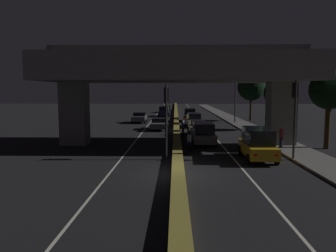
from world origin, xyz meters
TOP-DOWN VIEW (x-y plane):
  - ground_plane at (0.00, 0.00)m, footprint 200.00×200.00m
  - lane_line_left_inner at (-3.73, 35.00)m, footprint 0.12×126.00m
  - lane_line_right_inner at (3.73, 35.00)m, footprint 0.12×126.00m
  - median_divider at (0.00, 35.00)m, footprint 0.67×126.00m
  - sidewalk_right at (8.83, 28.00)m, footprint 2.83×126.00m
  - elevated_overpass at (0.00, 9.81)m, footprint 21.35×9.01m
  - traffic_light_left_of_median at (-0.74, 3.86)m, footprint 0.30×0.49m
  - traffic_light_right_of_median at (7.52, 3.86)m, footprint 0.30×0.49m
  - street_lamp at (7.87, 28.49)m, footprint 2.41×0.32m
  - car_taxi_yellow_lead at (5.22, 3.87)m, footprint 2.00×4.59m
  - car_grey_second at (2.21, 10.14)m, footprint 2.01×4.47m
  - car_silver_third at (2.13, 15.97)m, footprint 1.92×4.25m
  - car_white_fourth at (2.19, 23.62)m, footprint 1.97×4.44m
  - car_grey_fifth at (2.03, 31.26)m, footprint 2.01×4.84m
  - car_grey_lead_oncoming at (-2.02, 20.61)m, footprint 1.99×4.80m
  - car_grey_second_oncoming at (-5.22, 28.89)m, footprint 2.02×4.00m
  - car_dark_blue_third_oncoming at (-2.13, 40.91)m, footprint 2.04×4.34m
  - car_dark_green_fourth_oncoming at (-2.13, 52.15)m, footprint 2.08×4.62m
  - motorcycle_blue_filtering_near at (0.93, 7.29)m, footprint 0.34×1.98m
  - motorcycle_red_filtering_mid at (0.65, 15.88)m, footprint 0.33×1.96m
  - motorcycle_white_filtering_far at (1.06, 23.02)m, footprint 0.33×1.75m
  - pedestrian_on_sidewalk at (7.99, 7.69)m, footprint 0.32×0.32m
  - roadside_tree_kerbside_near at (11.61, 8.06)m, footprint 2.99×2.99m
  - roadside_tree_kerbside_mid at (11.50, 20.71)m, footprint 2.92×2.92m
  - roadside_tree_kerbside_far at (11.31, 32.57)m, footprint 4.13×4.13m

SIDE VIEW (x-z plane):
  - ground_plane at x=0.00m, z-range 0.00..0.00m
  - lane_line_left_inner at x=-3.73m, z-range 0.00..0.00m
  - lane_line_right_inner at x=3.73m, z-range 0.00..0.00m
  - sidewalk_right at x=8.83m, z-range 0.00..0.13m
  - median_divider at x=0.00m, z-range 0.00..0.43m
  - motorcycle_blue_filtering_near at x=0.93m, z-range -0.10..1.30m
  - motorcycle_white_filtering_far at x=1.06m, z-range -0.10..1.32m
  - motorcycle_red_filtering_mid at x=0.65m, z-range -0.12..1.37m
  - car_grey_lead_oncoming at x=-2.02m, z-range 0.03..1.37m
  - car_dark_green_fourth_oncoming at x=-2.13m, z-range 0.01..1.44m
  - car_grey_second_oncoming at x=-5.22m, z-range 0.02..1.49m
  - car_silver_third at x=2.13m, z-range -0.01..1.53m
  - car_white_fourth at x=2.19m, z-range 0.04..1.78m
  - car_grey_second at x=2.21m, z-range 0.04..1.86m
  - car_dark_blue_third_oncoming at x=-2.13m, z-range 0.06..1.86m
  - pedestrian_on_sidewalk at x=7.99m, z-range 0.14..1.82m
  - car_grey_fifth at x=2.03m, z-range 0.05..1.99m
  - car_taxi_yellow_lead at x=5.22m, z-range 0.05..2.10m
  - traffic_light_left_of_median at x=-0.74m, z-range 0.89..5.78m
  - traffic_light_right_of_median at x=7.52m, z-range 0.94..6.13m
  - roadside_tree_kerbside_mid at x=11.50m, z-range 1.35..7.06m
  - roadside_tree_kerbside_near at x=11.61m, z-range 1.47..7.52m
  - street_lamp at x=7.87m, z-range 0.75..8.92m
  - roadside_tree_kerbside_far at x=11.31m, z-range 1.50..8.68m
  - elevated_overpass at x=0.00m, z-range 1.87..10.06m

